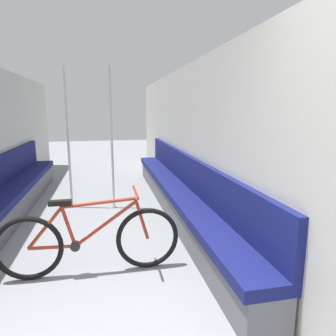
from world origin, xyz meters
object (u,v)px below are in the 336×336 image
Objects in this scene: bicycle at (90,241)px; grab_pole_near at (112,142)px; bench_seat_row_right at (178,194)px; grab_pole_far at (68,141)px; bench_seat_row_left at (3,204)px.

bicycle is 2.13m from grab_pole_near.
grab_pole_far reaches higher than bench_seat_row_right.
bench_seat_row_left is at bearing 180.00° from bench_seat_row_right.
grab_pole_far reaches higher than bench_seat_row_left.
bench_seat_row_right is 1.31m from grab_pole_near.
bicycle is at bearing -98.08° from grab_pole_near.
grab_pole_near is at bearing 16.15° from bench_seat_row_left.
bench_seat_row_left is 1.30m from grab_pole_far.
grab_pole_near is 0.69m from grab_pole_far.
bicycle is at bearing -128.80° from bench_seat_row_right.
bench_seat_row_left is 1.00× the size of bench_seat_row_right.
bench_seat_row_right is 1.91m from grab_pole_far.
grab_pole_far is at bearing 159.55° from bench_seat_row_right.
bench_seat_row_right is 2.48× the size of grab_pole_far.
bench_seat_row_left is 3.18× the size of bicycle.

